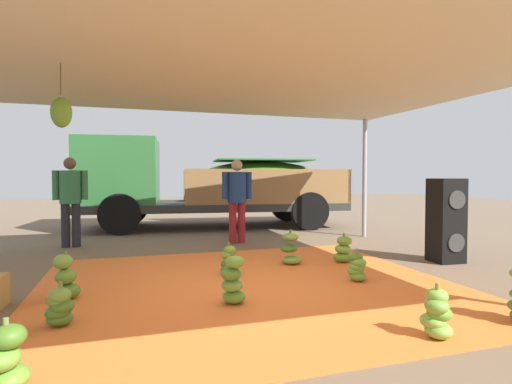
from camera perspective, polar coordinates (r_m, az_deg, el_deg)
The scene contains 16 objects.
ground_plane at distance 8.16m, azimuth -7.07°, elevation -7.74°, with size 40.00×40.00×0.00m, color brown.
tarp_orange at distance 5.31m, azimuth -0.98°, elevation -13.12°, with size 5.21×4.78×0.01m, color orange.
tent_canopy at distance 5.20m, azimuth -0.87°, elevation 16.87°, with size 8.00×7.00×2.80m.
banana_bunch_0 at distance 5.65m, azimuth 14.09°, elevation -10.35°, with size 0.31×0.33×0.43m.
banana_bunch_1 at distance 4.54m, azimuth -3.29°, elevation -12.49°, with size 0.35×0.35×0.58m.
banana_bunch_2 at distance 6.79m, azimuth 12.22°, elevation -8.02°, with size 0.37×0.38×0.47m.
banana_bunch_3 at distance 3.97m, azimuth 24.21°, elevation -15.57°, with size 0.34×0.36×0.48m.
banana_bunch_4 at distance 3.27m, azimuth -31.84°, elevation -19.57°, with size 0.35×0.33×0.48m.
banana_bunch_5 at distance 5.17m, azimuth -25.27°, elevation -10.97°, with size 0.38×0.36×0.55m.
banana_bunch_6 at distance 5.87m, azimuth -3.88°, elevation -9.65°, with size 0.29×0.32×0.46m.
banana_bunch_8 at distance 6.51m, azimuth 4.89°, elevation -8.15°, with size 0.45×0.45×0.55m.
banana_bunch_9 at distance 4.33m, azimuth -26.03°, elevation -14.47°, with size 0.33×0.33×0.41m.
cargo_truck_main at distance 11.28m, azimuth -7.12°, elevation 1.26°, with size 7.27×3.29×2.40m.
worker_0 at distance 8.81m, azimuth -24.78°, elevation -0.37°, with size 0.65×0.40×1.79m.
worker_1 at distance 8.51m, azimuth -2.70°, elevation -0.36°, with size 0.64×0.39×1.76m.
speaker_stack at distance 7.33m, azimuth 25.29°, elevation -3.64°, with size 0.49×0.49×1.38m.
Camera 1 is at (-1.46, -4.90, 1.41)m, focal length 28.28 mm.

